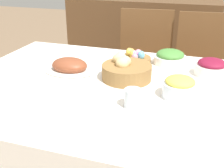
{
  "coord_description": "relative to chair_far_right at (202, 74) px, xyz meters",
  "views": [
    {
      "loc": [
        0.37,
        -1.18,
        1.3
      ],
      "look_at": [
        0.02,
        -0.08,
        0.78
      ],
      "focal_mm": 45.0,
      "sensor_mm": 36.0,
      "label": 1
    }
  ],
  "objects": [
    {
      "name": "dining_table",
      "position": [
        -0.41,
        -0.9,
        -0.13
      ],
      "size": [
        1.57,
        1.11,
        0.74
      ],
      "color": "white",
      "rests_on": "ground"
    },
    {
      "name": "chair_far_right",
      "position": [
        0.0,
        0.0,
        0.0
      ],
      "size": [
        0.45,
        0.45,
        0.94
      ],
      "rotation": [
        0.0,
        0.0,
        0.08
      ],
      "color": "brown",
      "rests_on": "ground"
    },
    {
      "name": "chair_far_center",
      "position": [
        -0.45,
        -0.0,
        0.0
      ],
      "size": [
        0.46,
        0.46,
        0.94
      ],
      "rotation": [
        0.0,
        0.0,
        0.1
      ],
      "color": "brown",
      "rests_on": "ground"
    },
    {
      "name": "sideboard",
      "position": [
        -0.67,
        0.91,
        -0.04
      ],
      "size": [
        1.59,
        0.44,
        0.91
      ],
      "color": "brown",
      "rests_on": "ground"
    },
    {
      "name": "bread_basket",
      "position": [
        -0.38,
        -0.82,
        0.29
      ],
      "size": [
        0.25,
        0.25,
        0.13
      ],
      "color": "olive",
      "rests_on": "dining_table"
    },
    {
      "name": "egg_basket",
      "position": [
        -0.39,
        -0.57,
        0.27
      ],
      "size": [
        0.18,
        0.18,
        0.08
      ],
      "color": "olive",
      "rests_on": "dining_table"
    },
    {
      "name": "ham_platter",
      "position": [
        -0.7,
        -0.8,
        0.27
      ],
      "size": [
        0.3,
        0.21,
        0.08
      ],
      "color": "white",
      "rests_on": "dining_table"
    },
    {
      "name": "pineapple_bowl",
      "position": [
        -0.1,
        -0.94,
        0.29
      ],
      "size": [
        0.15,
        0.15,
        0.1
      ],
      "color": "silver",
      "rests_on": "dining_table"
    },
    {
      "name": "green_salad_bowl",
      "position": [
        -0.2,
        -0.52,
        0.28
      ],
      "size": [
        0.18,
        0.18,
        0.08
      ],
      "color": "white",
      "rests_on": "dining_table"
    },
    {
      "name": "beet_salad_bowl",
      "position": [
        0.03,
        -0.63,
        0.28
      ],
      "size": [
        0.17,
        0.17,
        0.09
      ],
      "color": "white",
      "rests_on": "dining_table"
    },
    {
      "name": "dinner_plate",
      "position": [
        -0.5,
        -1.26,
        0.25
      ],
      "size": [
        0.26,
        0.26,
        0.01
      ],
      "color": "white",
      "rests_on": "dining_table"
    },
    {
      "name": "fork",
      "position": [
        -0.66,
        -1.26,
        0.24
      ],
      "size": [
        0.02,
        0.19,
        0.0
      ],
      "rotation": [
        0.0,
        0.0,
        0.04
      ],
      "color": "#B7B7BC",
      "rests_on": "dining_table"
    },
    {
      "name": "knife",
      "position": [
        -0.34,
        -1.26,
        0.24
      ],
      "size": [
        0.02,
        0.19,
        0.0
      ],
      "rotation": [
        0.0,
        0.0,
        0.04
      ],
      "color": "#B7B7BC",
      "rests_on": "dining_table"
    },
    {
      "name": "spoon",
      "position": [
        -0.31,
        -1.26,
        0.24
      ],
      "size": [
        0.02,
        0.19,
        0.0
      ],
      "rotation": [
        0.0,
        0.0,
        -0.04
      ],
      "color": "#B7B7BC",
      "rests_on": "dining_table"
    },
    {
      "name": "drinking_cup",
      "position": [
        -0.27,
        -1.1,
        0.28
      ],
      "size": [
        0.07,
        0.07,
        0.08
      ],
      "color": "silver",
      "rests_on": "dining_table"
    },
    {
      "name": "butter_dish",
      "position": [
        -0.76,
        -1.03,
        0.26
      ],
      "size": [
        0.11,
        0.07,
        0.03
      ],
      "color": "white",
      "rests_on": "dining_table"
    }
  ]
}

